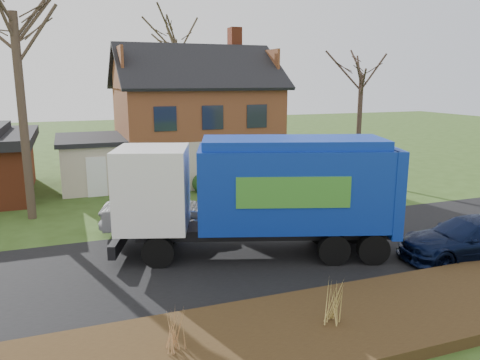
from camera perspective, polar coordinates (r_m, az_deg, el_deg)
name	(u,v)px	position (r m, az deg, el deg)	size (l,w,h in m)	color
ground	(246,257)	(16.40, 0.73, -9.36)	(120.00, 120.00, 0.00)	#304717
road	(246,257)	(16.40, 0.73, -9.33)	(80.00, 7.00, 0.02)	black
mulch_verge	(325,327)	(12.02, 10.31, -17.25)	(80.00, 3.50, 0.30)	#311F10
main_house	(187,113)	(29.07, -6.49, 8.14)	(12.95, 8.95, 9.26)	beige
garbage_truck	(263,189)	(16.00, 2.81, -1.07)	(9.88, 5.43, 4.10)	black
silver_sedan	(161,213)	(19.10, -9.64, -4.00)	(1.61, 4.61, 1.52)	#A5A8AD
navy_wagon	(470,239)	(17.84, 26.22, -6.43)	(2.00, 4.92, 1.43)	black
tree_front_east	(363,57)	(28.69, 14.73, 14.33)	(3.24, 3.24, 8.99)	#3C2C24
tree_back	(174,23)	(36.17, -8.00, 18.47)	(3.82, 3.82, 12.09)	#443828
grass_clump_west	(173,331)	(10.54, -8.16, -17.73)	(0.36, 0.30, 0.96)	#B07E4E
grass_clump_mid	(334,303)	(11.64, 11.40, -14.54)	(0.38, 0.31, 1.06)	tan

